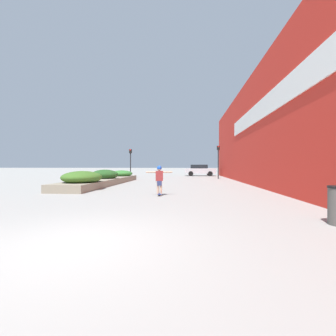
% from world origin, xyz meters
% --- Properties ---
extents(ground_plane, '(300.00, 300.00, 0.00)m').
position_xyz_m(ground_plane, '(0.00, 0.00, 0.00)').
color(ground_plane, gray).
extents(building_wall_right, '(0.67, 36.83, 8.03)m').
position_xyz_m(building_wall_right, '(6.85, 11.76, 4.02)').
color(building_wall_right, red).
rests_on(building_wall_right, ground_plane).
extents(planter_box, '(2.26, 11.94, 1.12)m').
position_xyz_m(planter_box, '(-4.33, 12.56, 0.45)').
color(planter_box, gray).
rests_on(planter_box, ground_plane).
extents(skateboard, '(0.28, 0.58, 0.10)m').
position_xyz_m(skateboard, '(0.66, 6.68, 0.07)').
color(skateboard, navy).
rests_on(skateboard, ground_plane).
extents(skateboarder, '(1.23, 0.30, 1.32)m').
position_xyz_m(skateboarder, '(0.66, 6.68, 0.90)').
color(skateboarder, tan).
rests_on(skateboarder, skateboard).
extents(car_leftmost, '(3.96, 1.99, 1.52)m').
position_xyz_m(car_leftmost, '(14.05, 25.11, 0.80)').
color(car_leftmost, navy).
rests_on(car_leftmost, ground_plane).
extents(car_center_left, '(4.24, 1.95, 1.57)m').
position_xyz_m(car_center_left, '(3.63, 27.99, 0.83)').
color(car_center_left, '#BCBCC1').
rests_on(car_center_left, ground_plane).
extents(traffic_light_left, '(0.28, 0.30, 3.31)m').
position_xyz_m(traffic_light_left, '(-4.58, 21.37, 2.27)').
color(traffic_light_left, black).
rests_on(traffic_light_left, ground_plane).
extents(traffic_light_right, '(0.28, 0.30, 3.59)m').
position_xyz_m(traffic_light_right, '(5.26, 21.01, 2.44)').
color(traffic_light_right, black).
rests_on(traffic_light_right, ground_plane).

